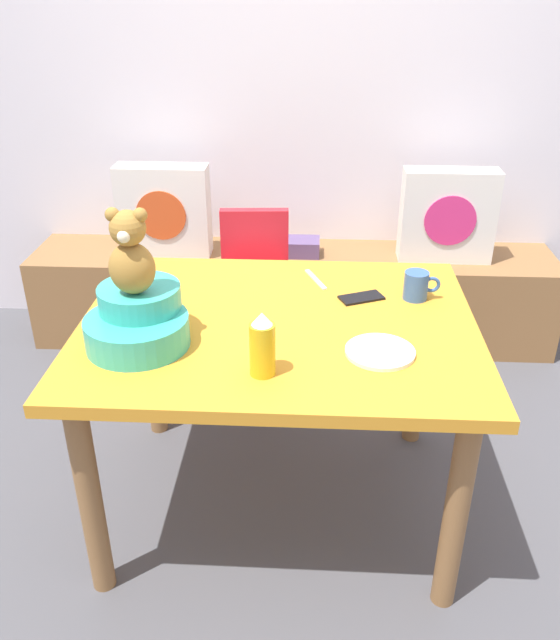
{
  "coord_description": "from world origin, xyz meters",
  "views": [
    {
      "loc": [
        0.1,
        -1.81,
        1.7
      ],
      "look_at": [
        0.0,
        0.1,
        0.69
      ],
      "focal_mm": 36.97,
      "sensor_mm": 36.0,
      "label": 1
    }
  ],
  "objects_px": {
    "infant_seat_teal": "(138,320)",
    "dinner_plate_near": "(380,352)",
    "pillow_floral_left": "(164,211)",
    "dining_table": "(278,349)",
    "cell_phone": "(361,298)",
    "pillow_floral_right": "(448,216)",
    "book_stack": "(299,247)",
    "ketchup_bottle": "(262,346)",
    "highchair": "(254,278)",
    "teddy_bear": "(130,254)",
    "coffee_mug": "(417,285)"
  },
  "relations": [
    {
      "from": "pillow_floral_left",
      "to": "cell_phone",
      "type": "bearing_deg",
      "value": -49.58
    },
    {
      "from": "dining_table",
      "to": "dinner_plate_near",
      "type": "distance_m",
      "value": 0.37
    },
    {
      "from": "ketchup_bottle",
      "to": "dining_table",
      "type": "bearing_deg",
      "value": 85.34
    },
    {
      "from": "infant_seat_teal",
      "to": "cell_phone",
      "type": "bearing_deg",
      "value": 25.99
    },
    {
      "from": "pillow_floral_right",
      "to": "book_stack",
      "type": "height_order",
      "value": "pillow_floral_right"
    },
    {
      "from": "teddy_bear",
      "to": "dinner_plate_near",
      "type": "bearing_deg",
      "value": -2.43
    },
    {
      "from": "pillow_floral_left",
      "to": "dinner_plate_near",
      "type": "xyz_separation_m",
      "value": [
        0.92,
        -1.4,
        0.07
      ]
    },
    {
      "from": "cell_phone",
      "to": "highchair",
      "type": "bearing_deg",
      "value": 10.05
    },
    {
      "from": "dinner_plate_near",
      "to": "coffee_mug",
      "type": "bearing_deg",
      "value": 68.17
    },
    {
      "from": "book_stack",
      "to": "dining_table",
      "type": "height_order",
      "value": "dining_table"
    },
    {
      "from": "teddy_bear",
      "to": "pillow_floral_left",
      "type": "bearing_deg",
      "value": 99.36
    },
    {
      "from": "pillow_floral_right",
      "to": "cell_phone",
      "type": "xyz_separation_m",
      "value": [
        -0.47,
        -1.05,
        0.06
      ]
    },
    {
      "from": "dining_table",
      "to": "ketchup_bottle",
      "type": "relative_size",
      "value": 6.65
    },
    {
      "from": "dining_table",
      "to": "highchair",
      "type": "bearing_deg",
      "value": 100.58
    },
    {
      "from": "coffee_mug",
      "to": "cell_phone",
      "type": "distance_m",
      "value": 0.19
    },
    {
      "from": "highchair",
      "to": "ketchup_bottle",
      "type": "xyz_separation_m",
      "value": [
        0.12,
        -1.11,
        0.31
      ]
    },
    {
      "from": "book_stack",
      "to": "dinner_plate_near",
      "type": "relative_size",
      "value": 1.0
    },
    {
      "from": "ketchup_bottle",
      "to": "book_stack",
      "type": "bearing_deg",
      "value": 87.85
    },
    {
      "from": "book_stack",
      "to": "coffee_mug",
      "type": "distance_m",
      "value": 1.17
    },
    {
      "from": "dining_table",
      "to": "cell_phone",
      "type": "height_order",
      "value": "cell_phone"
    },
    {
      "from": "teddy_bear",
      "to": "cell_phone",
      "type": "height_order",
      "value": "teddy_bear"
    },
    {
      "from": "pillow_floral_right",
      "to": "pillow_floral_left",
      "type": "bearing_deg",
      "value": 180.0
    },
    {
      "from": "book_stack",
      "to": "ketchup_bottle",
      "type": "bearing_deg",
      "value": -92.15
    },
    {
      "from": "ketchup_bottle",
      "to": "teddy_bear",
      "type": "bearing_deg",
      "value": 157.82
    },
    {
      "from": "teddy_bear",
      "to": "dinner_plate_near",
      "type": "relative_size",
      "value": 1.25
    },
    {
      "from": "pillow_floral_right",
      "to": "infant_seat_teal",
      "type": "xyz_separation_m",
      "value": [
        -1.13,
        -1.37,
        0.13
      ]
    },
    {
      "from": "pillow_floral_left",
      "to": "dinner_plate_near",
      "type": "height_order",
      "value": "pillow_floral_left"
    },
    {
      "from": "coffee_mug",
      "to": "cell_phone",
      "type": "height_order",
      "value": "coffee_mug"
    },
    {
      "from": "highchair",
      "to": "infant_seat_teal",
      "type": "bearing_deg",
      "value": -104.55
    },
    {
      "from": "infant_seat_teal",
      "to": "highchair",
      "type": "bearing_deg",
      "value": 75.45
    },
    {
      "from": "teddy_bear",
      "to": "highchair",
      "type": "bearing_deg",
      "value": 75.46
    },
    {
      "from": "book_stack",
      "to": "cell_phone",
      "type": "height_order",
      "value": "cell_phone"
    },
    {
      "from": "ketchup_bottle",
      "to": "cell_phone",
      "type": "xyz_separation_m",
      "value": [
        0.29,
        0.48,
        -0.08
      ]
    },
    {
      "from": "highchair",
      "to": "teddy_bear",
      "type": "distance_m",
      "value": 1.11
    },
    {
      "from": "pillow_floral_left",
      "to": "cell_phone",
      "type": "relative_size",
      "value": 3.06
    },
    {
      "from": "infant_seat_teal",
      "to": "teddy_bear",
      "type": "distance_m",
      "value": 0.21
    },
    {
      "from": "dinner_plate_near",
      "to": "pillow_floral_left",
      "type": "bearing_deg",
      "value": 123.43
    },
    {
      "from": "dinner_plate_near",
      "to": "cell_phone",
      "type": "xyz_separation_m",
      "value": [
        -0.03,
        0.35,
        -0.0
      ]
    },
    {
      "from": "pillow_floral_right",
      "to": "dining_table",
      "type": "relative_size",
      "value": 0.36
    },
    {
      "from": "infant_seat_teal",
      "to": "dinner_plate_near",
      "type": "bearing_deg",
      "value": -2.47
    },
    {
      "from": "pillow_floral_right",
      "to": "dining_table",
      "type": "height_order",
      "value": "pillow_floral_right"
    },
    {
      "from": "coffee_mug",
      "to": "book_stack",
      "type": "bearing_deg",
      "value": 111.45
    },
    {
      "from": "ketchup_bottle",
      "to": "dinner_plate_near",
      "type": "bearing_deg",
      "value": 20.58
    },
    {
      "from": "dinner_plate_near",
      "to": "cell_phone",
      "type": "distance_m",
      "value": 0.36
    },
    {
      "from": "pillow_floral_left",
      "to": "infant_seat_teal",
      "type": "distance_m",
      "value": 1.4
    },
    {
      "from": "pillow_floral_left",
      "to": "coffee_mug",
      "type": "distance_m",
      "value": 1.49
    },
    {
      "from": "book_stack",
      "to": "highchair",
      "type": "relative_size",
      "value": 0.25
    },
    {
      "from": "dining_table",
      "to": "cell_phone",
      "type": "xyz_separation_m",
      "value": [
        0.27,
        0.17,
        0.11
      ]
    },
    {
      "from": "teddy_bear",
      "to": "pillow_floral_right",
      "type": "bearing_deg",
      "value": 50.42
    },
    {
      "from": "dinner_plate_near",
      "to": "ketchup_bottle",
      "type": "bearing_deg",
      "value": -159.42
    }
  ]
}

